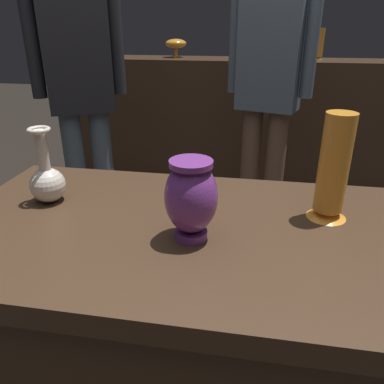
{
  "coord_description": "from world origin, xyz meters",
  "views": [
    {
      "loc": [
        0.13,
        -0.77,
        1.24
      ],
      "look_at": [
        -0.0,
        -0.03,
        0.9
      ],
      "focal_mm": 35.71,
      "sensor_mm": 36.0,
      "label": 1
    }
  ],
  "objects_px": {
    "vase_centerpiece": "(189,197)",
    "shelf_vase_center": "(245,48)",
    "shelf_vase_far_left": "(109,46)",
    "visitor_center_back": "(269,81)",
    "vase_left_accent": "(333,171)",
    "shelf_vase_right": "(319,44)",
    "visitor_near_left": "(80,80)",
    "shelf_vase_left": "(176,44)",
    "vase_tall_behind": "(47,180)"
  },
  "relations": [
    {
      "from": "shelf_vase_center",
      "to": "visitor_center_back",
      "type": "height_order",
      "value": "visitor_center_back"
    },
    {
      "from": "vase_centerpiece",
      "to": "shelf_vase_far_left",
      "type": "xyz_separation_m",
      "value": [
        -1.04,
        2.25,
        0.17
      ]
    },
    {
      "from": "vase_tall_behind",
      "to": "shelf_vase_left",
      "type": "xyz_separation_m",
      "value": [
        -0.12,
        2.17,
        0.22
      ]
    },
    {
      "from": "shelf_vase_center",
      "to": "visitor_center_back",
      "type": "distance_m",
      "value": 0.82
    },
    {
      "from": "shelf_vase_center",
      "to": "shelf_vase_far_left",
      "type": "height_order",
      "value": "shelf_vase_far_left"
    },
    {
      "from": "shelf_vase_left",
      "to": "shelf_vase_right",
      "type": "distance_m",
      "value": 1.04
    },
    {
      "from": "visitor_center_back",
      "to": "visitor_near_left",
      "type": "height_order",
      "value": "visitor_near_left"
    },
    {
      "from": "shelf_vase_right",
      "to": "vase_centerpiece",
      "type": "bearing_deg",
      "value": -102.74
    },
    {
      "from": "shelf_vase_far_left",
      "to": "shelf_vase_right",
      "type": "distance_m",
      "value": 1.56
    },
    {
      "from": "vase_centerpiece",
      "to": "shelf_vase_right",
      "type": "xyz_separation_m",
      "value": [
        0.52,
        2.32,
        0.19
      ]
    },
    {
      "from": "vase_left_accent",
      "to": "shelf_vase_right",
      "type": "relative_size",
      "value": 1.24
    },
    {
      "from": "vase_tall_behind",
      "to": "shelf_vase_far_left",
      "type": "xyz_separation_m",
      "value": [
        -0.64,
        2.12,
        0.21
      ]
    },
    {
      "from": "shelf_vase_far_left",
      "to": "vase_tall_behind",
      "type": "bearing_deg",
      "value": -73.35
    },
    {
      "from": "shelf_vase_right",
      "to": "shelf_vase_left",
      "type": "bearing_deg",
      "value": -178.23
    },
    {
      "from": "vase_centerpiece",
      "to": "shelf_vase_far_left",
      "type": "relative_size",
      "value": 1.3
    },
    {
      "from": "shelf_vase_right",
      "to": "shelf_vase_center",
      "type": "bearing_deg",
      "value": -169.74
    },
    {
      "from": "vase_centerpiece",
      "to": "vase_tall_behind",
      "type": "distance_m",
      "value": 0.42
    },
    {
      "from": "shelf_vase_center",
      "to": "shelf_vase_left",
      "type": "height_order",
      "value": "shelf_vase_left"
    },
    {
      "from": "shelf_vase_right",
      "to": "visitor_near_left",
      "type": "relative_size",
      "value": 0.13
    },
    {
      "from": "visitor_center_back",
      "to": "visitor_near_left",
      "type": "xyz_separation_m",
      "value": [
        -0.96,
        -0.27,
        0.02
      ]
    },
    {
      "from": "shelf_vase_center",
      "to": "shelf_vase_far_left",
      "type": "distance_m",
      "value": 1.04
    },
    {
      "from": "visitor_near_left",
      "to": "shelf_vase_left",
      "type": "bearing_deg",
      "value": -131.23
    },
    {
      "from": "vase_centerpiece",
      "to": "shelf_vase_right",
      "type": "height_order",
      "value": "shelf_vase_right"
    },
    {
      "from": "vase_tall_behind",
      "to": "visitor_center_back",
      "type": "relative_size",
      "value": 0.12
    },
    {
      "from": "visitor_center_back",
      "to": "vase_left_accent",
      "type": "bearing_deg",
      "value": 113.26
    },
    {
      "from": "vase_centerpiece",
      "to": "vase_left_accent",
      "type": "height_order",
      "value": "vase_left_accent"
    },
    {
      "from": "vase_left_accent",
      "to": "visitor_near_left",
      "type": "xyz_separation_m",
      "value": [
        -1.09,
        1.01,
        0.04
      ]
    },
    {
      "from": "shelf_vase_far_left",
      "to": "shelf_vase_right",
      "type": "relative_size",
      "value": 0.67
    },
    {
      "from": "vase_centerpiece",
      "to": "shelf_vase_center",
      "type": "bearing_deg",
      "value": 89.88
    },
    {
      "from": "shelf_vase_center",
      "to": "shelf_vase_right",
      "type": "bearing_deg",
      "value": 10.26
    },
    {
      "from": "shelf_vase_center",
      "to": "shelf_vase_left",
      "type": "bearing_deg",
      "value": 173.2
    },
    {
      "from": "vase_tall_behind",
      "to": "vase_left_accent",
      "type": "relative_size",
      "value": 0.78
    },
    {
      "from": "shelf_vase_right",
      "to": "visitor_center_back",
      "type": "height_order",
      "value": "visitor_center_back"
    },
    {
      "from": "vase_left_accent",
      "to": "visitor_center_back",
      "type": "xyz_separation_m",
      "value": [
        -0.14,
        1.28,
        0.03
      ]
    },
    {
      "from": "vase_centerpiece",
      "to": "visitor_center_back",
      "type": "relative_size",
      "value": 0.11
    },
    {
      "from": "vase_left_accent",
      "to": "visitor_near_left",
      "type": "distance_m",
      "value": 1.49
    },
    {
      "from": "vase_centerpiece",
      "to": "visitor_near_left",
      "type": "xyz_separation_m",
      "value": [
        -0.78,
        1.16,
        0.06
      ]
    },
    {
      "from": "vase_left_accent",
      "to": "vase_centerpiece",
      "type": "bearing_deg",
      "value": -153.78
    },
    {
      "from": "vase_centerpiece",
      "to": "visitor_center_back",
      "type": "xyz_separation_m",
      "value": [
        0.18,
        1.43,
        0.05
      ]
    },
    {
      "from": "shelf_vase_left",
      "to": "shelf_vase_right",
      "type": "relative_size",
      "value": 0.77
    },
    {
      "from": "shelf_vase_far_left",
      "to": "shelf_vase_right",
      "type": "bearing_deg",
      "value": 2.7
    },
    {
      "from": "vase_centerpiece",
      "to": "vase_left_accent",
      "type": "bearing_deg",
      "value": 26.22
    },
    {
      "from": "shelf_vase_far_left",
      "to": "visitor_center_back",
      "type": "relative_size",
      "value": 0.09
    },
    {
      "from": "vase_centerpiece",
      "to": "vase_left_accent",
      "type": "distance_m",
      "value": 0.35
    },
    {
      "from": "shelf_vase_far_left",
      "to": "vase_left_accent",
      "type": "bearing_deg",
      "value": -57.2
    },
    {
      "from": "shelf_vase_right",
      "to": "visitor_near_left",
      "type": "bearing_deg",
      "value": -138.37
    },
    {
      "from": "shelf_vase_far_left",
      "to": "visitor_center_back",
      "type": "bearing_deg",
      "value": -33.9
    },
    {
      "from": "vase_tall_behind",
      "to": "vase_left_accent",
      "type": "distance_m",
      "value": 0.72
    },
    {
      "from": "vase_tall_behind",
      "to": "shelf_vase_left",
      "type": "height_order",
      "value": "shelf_vase_left"
    },
    {
      "from": "vase_tall_behind",
      "to": "shelf_vase_center",
      "type": "bearing_deg",
      "value": 79.12
    }
  ]
}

